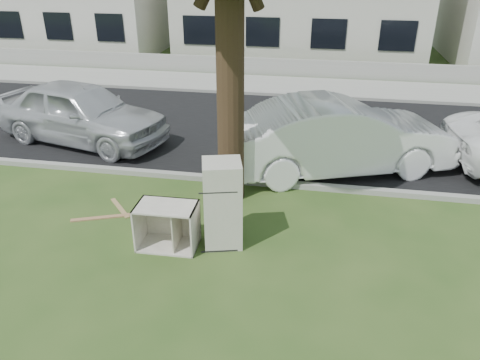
% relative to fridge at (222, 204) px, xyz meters
% --- Properties ---
extents(ground, '(120.00, 120.00, 0.00)m').
position_rel_fridge_xyz_m(ground, '(0.20, -0.05, -0.79)').
color(ground, '#2D4B1A').
extents(road, '(120.00, 7.00, 0.01)m').
position_rel_fridge_xyz_m(road, '(0.20, 5.95, -0.78)').
color(road, black).
rests_on(road, ground).
extents(kerb_near, '(120.00, 0.18, 0.12)m').
position_rel_fridge_xyz_m(kerb_near, '(0.20, 2.40, -0.79)').
color(kerb_near, gray).
rests_on(kerb_near, ground).
extents(kerb_far, '(120.00, 0.18, 0.12)m').
position_rel_fridge_xyz_m(kerb_far, '(0.20, 9.50, -0.79)').
color(kerb_far, gray).
rests_on(kerb_far, ground).
extents(sidewalk, '(120.00, 2.80, 0.01)m').
position_rel_fridge_xyz_m(sidewalk, '(0.20, 10.95, -0.78)').
color(sidewalk, gray).
rests_on(sidewalk, ground).
extents(low_wall, '(120.00, 0.15, 0.70)m').
position_rel_fridge_xyz_m(low_wall, '(0.20, 12.55, -0.44)').
color(low_wall, gray).
rests_on(low_wall, ground).
extents(fridge, '(0.78, 0.75, 1.58)m').
position_rel_fridge_xyz_m(fridge, '(0.00, 0.00, 0.00)').
color(fridge, beige).
rests_on(fridge, ground).
extents(cabinet, '(1.05, 0.66, 0.81)m').
position_rel_fridge_xyz_m(cabinet, '(-0.93, -0.27, -0.38)').
color(cabinet, beige).
rests_on(cabinet, ground).
extents(plank_a, '(1.17, 0.55, 0.02)m').
position_rel_fridge_xyz_m(plank_a, '(-2.50, 0.41, -0.78)').
color(plank_a, '#9E724C').
rests_on(plank_a, ground).
extents(plank_b, '(0.68, 0.73, 0.02)m').
position_rel_fridge_xyz_m(plank_b, '(-2.32, 0.82, -0.78)').
color(plank_b, '#A28454').
rests_on(plank_b, ground).
extents(plank_c, '(0.38, 0.76, 0.02)m').
position_rel_fridge_xyz_m(plank_c, '(-1.40, 0.05, -0.78)').
color(plank_c, tan).
rests_on(plank_c, ground).
extents(car_center, '(5.49, 3.51, 1.71)m').
position_rel_fridge_xyz_m(car_center, '(1.99, 3.49, 0.07)').
color(car_center, white).
rests_on(car_center, ground).
extents(car_left, '(5.12, 3.05, 1.63)m').
position_rel_fridge_xyz_m(car_left, '(-4.77, 4.17, 0.03)').
color(car_left, '#BABCC2').
rests_on(car_left, ground).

